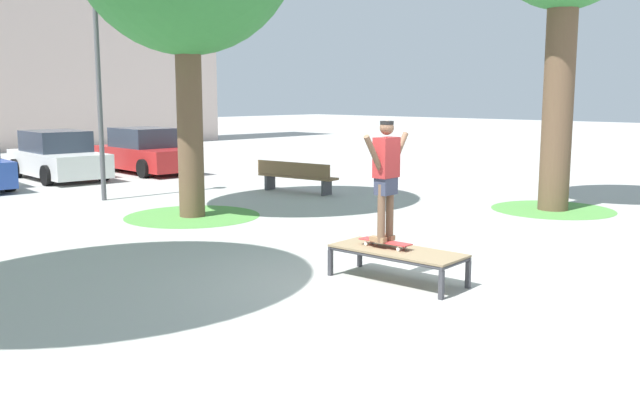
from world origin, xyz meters
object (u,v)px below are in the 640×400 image
at_px(skate_box, 397,253).
at_px(light_post, 97,43).
at_px(park_bench, 296,176).
at_px(skateboard, 385,242).
at_px(skater, 386,172).
at_px(car_red, 146,152).
at_px(car_white, 58,157).

bearing_deg(skate_box, light_post, 84.51).
bearing_deg(park_bench, skateboard, -125.89).
xyz_separation_m(skate_box, light_post, (0.95, 9.90, 3.41)).
distance_m(skate_box, skater, 1.14).
xyz_separation_m(skate_box, car_red, (5.06, 14.54, 0.28)).
distance_m(skater, park_bench, 8.98).
relative_size(skater, light_post, 0.29).
distance_m(skater, light_post, 10.00).
relative_size(skateboard, car_red, 0.19).
height_order(car_white, car_red, same).
bearing_deg(skateboard, car_red, 70.52).
bearing_deg(car_red, skate_box, -109.18).
distance_m(skater, car_red, 15.23).
xyz_separation_m(skate_box, skater, (-0.01, 0.21, 1.12)).
bearing_deg(car_white, skater, -98.38).
bearing_deg(park_bench, car_white, 112.29).
height_order(skate_box, skateboard, skateboard).
xyz_separation_m(car_white, park_bench, (3.06, -7.47, -0.24)).
height_order(skate_box, park_bench, park_bench).
relative_size(car_white, light_post, 0.74).
bearing_deg(skater, car_red, 70.52).
height_order(skateboard, park_bench, park_bench).
bearing_deg(skateboard, car_white, 81.62).
bearing_deg(skateboard, light_post, 84.32).
height_order(skateboard, car_white, car_white).
relative_size(skateboard, park_bench, 0.33).
xyz_separation_m(skate_box, car_white, (2.15, 14.89, 0.28)).
distance_m(park_bench, light_post, 5.97).
bearing_deg(park_bench, skate_box, -125.06).
relative_size(skater, car_red, 0.40).
height_order(skateboard, light_post, light_post).
bearing_deg(car_white, skate_box, -98.22).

